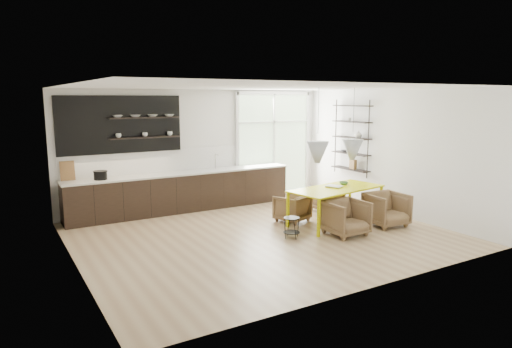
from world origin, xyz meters
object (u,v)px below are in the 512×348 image
dining_table (336,190)px  armchair_back_right (326,198)px  armchair_front_right (386,209)px  wire_stool (292,225)px  armchair_front_left (346,218)px  armchair_back_left (292,208)px

dining_table → armchair_back_right: bearing=52.3°
armchair_front_right → wire_stool: armchair_front_right is taller
armchair_back_right → armchair_front_left: bearing=60.3°
armchair_back_right → armchair_front_left: armchair_front_left is taller
armchair_front_right → dining_table: bearing=143.0°
armchair_front_left → armchair_front_right: armchair_front_right is taller
armchair_front_left → armchair_back_right: bearing=62.3°
armchair_front_left → wire_stool: 1.11m
dining_table → wire_stool: dining_table is taller
armchair_back_left → armchair_front_left: size_ratio=0.85×
armchair_front_left → armchair_front_right: (1.19, 0.06, 0.01)m
dining_table → armchair_back_left: 1.04m
dining_table → armchair_front_left: (-0.39, -0.76, -0.38)m
dining_table → armchair_back_right: size_ratio=3.41×
armchair_back_left → armchair_back_right: 1.30m
armchair_front_right → armchair_back_right: bearing=103.5°
armchair_back_left → armchair_front_left: 1.42m
armchair_back_left → wire_stool: size_ratio=1.60×
armchair_back_right → wire_stool: bearing=33.0°
wire_stool → armchair_back_left: bearing=54.7°
armchair_back_left → armchair_front_right: (1.52, -1.32, 0.06)m
armchair_front_left → wire_stool: bearing=160.6°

